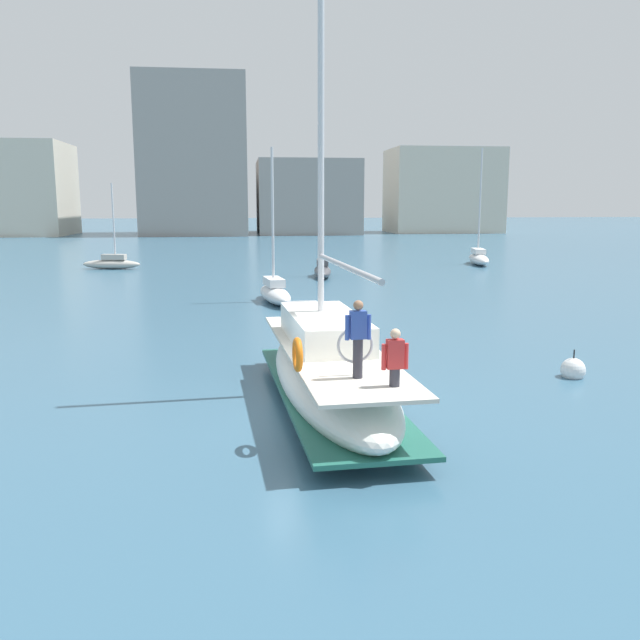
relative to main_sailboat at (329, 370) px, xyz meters
The scene contains 8 objects.
ground_plane 1.27m from the main_sailboat, 112.99° to the right, with size 400.00×400.00×0.00m, color #38607A.
main_sailboat is the anchor object (origin of this frame).
moored_sloop_near 39.59m from the main_sailboat, 64.72° to the left, with size 2.14×5.52×9.15m.
moored_sloop_far 37.49m from the main_sailboat, 108.18° to the left, with size 4.48×1.76×6.35m.
moored_catamaran 17.24m from the main_sailboat, 91.42° to the left, with size 1.90×5.17×7.58m.
moored_cutter_left 28.58m from the main_sailboat, 83.28° to the left, with size 1.53×4.81×5.96m.
mooring_buoy 7.54m from the main_sailboat, 13.94° to the left, with size 0.70×0.70×0.95m.
waterfront_buildings 92.62m from the main_sailboat, 90.80° to the left, with size 80.78×18.88×23.41m.
Camera 1 is at (-1.75, -14.82, 4.94)m, focal length 37.29 mm.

